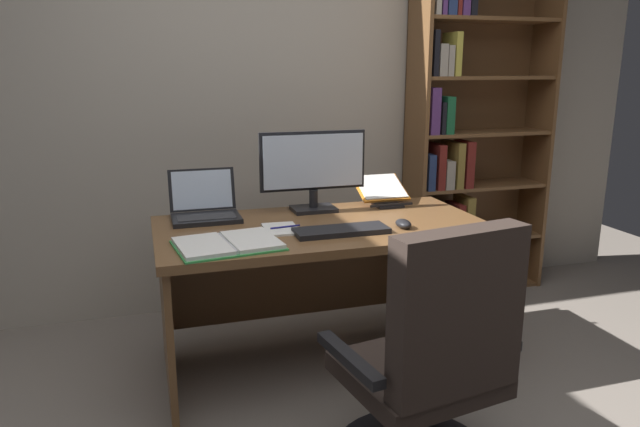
{
  "coord_description": "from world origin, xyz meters",
  "views": [
    {
      "loc": [
        -0.72,
        -1.65,
        1.46
      ],
      "look_at": [
        0.04,
        0.83,
        0.81
      ],
      "focal_mm": 32.87,
      "sensor_mm": 36.0,
      "label": 1
    }
  ],
  "objects_px": {
    "reading_stand_with_book": "(382,191)",
    "notepad": "(281,229)",
    "computer_mouse": "(403,224)",
    "bookshelf": "(463,138)",
    "open_binder": "(228,244)",
    "desk": "(318,261)",
    "office_chair": "(431,377)",
    "laptop": "(205,209)",
    "keyboard": "(341,231)",
    "monitor": "(313,170)",
    "pen": "(285,227)"
  },
  "relations": [
    {
      "from": "desk",
      "to": "bookshelf",
      "type": "height_order",
      "value": "bookshelf"
    },
    {
      "from": "laptop",
      "to": "computer_mouse",
      "type": "distance_m",
      "value": 0.96
    },
    {
      "from": "computer_mouse",
      "to": "notepad",
      "type": "bearing_deg",
      "value": 166.74
    },
    {
      "from": "reading_stand_with_book",
      "to": "open_binder",
      "type": "relative_size",
      "value": 0.61
    },
    {
      "from": "computer_mouse",
      "to": "pen",
      "type": "xyz_separation_m",
      "value": [
        -0.52,
        0.13,
        -0.01
      ]
    },
    {
      "from": "office_chair",
      "to": "laptop",
      "type": "xyz_separation_m",
      "value": [
        -0.63,
        1.16,
        0.38
      ]
    },
    {
      "from": "laptop",
      "to": "notepad",
      "type": "bearing_deg",
      "value": -45.74
    },
    {
      "from": "pen",
      "to": "bookshelf",
      "type": "bearing_deg",
      "value": 31.0
    },
    {
      "from": "laptop",
      "to": "keyboard",
      "type": "height_order",
      "value": "laptop"
    },
    {
      "from": "desk",
      "to": "pen",
      "type": "distance_m",
      "value": 0.31
    },
    {
      "from": "office_chair",
      "to": "monitor",
      "type": "distance_m",
      "value": 1.28
    },
    {
      "from": "office_chair",
      "to": "keyboard",
      "type": "relative_size",
      "value": 2.32
    },
    {
      "from": "keyboard",
      "to": "computer_mouse",
      "type": "relative_size",
      "value": 4.04
    },
    {
      "from": "keyboard",
      "to": "reading_stand_with_book",
      "type": "xyz_separation_m",
      "value": [
        0.4,
        0.5,
        0.06
      ]
    },
    {
      "from": "office_chair",
      "to": "bookshelf",
      "type": "bearing_deg",
      "value": 48.08
    },
    {
      "from": "monitor",
      "to": "keyboard",
      "type": "xyz_separation_m",
      "value": [
        -0.0,
        -0.44,
        -0.2
      ]
    },
    {
      "from": "pen",
      "to": "notepad",
      "type": "bearing_deg",
      "value": 180.0
    },
    {
      "from": "office_chair",
      "to": "desk",
      "type": "bearing_deg",
      "value": 87.69
    },
    {
      "from": "notepad",
      "to": "bookshelf",
      "type": "bearing_deg",
      "value": 30.64
    },
    {
      "from": "desk",
      "to": "monitor",
      "type": "xyz_separation_m",
      "value": [
        0.03,
        0.2,
        0.41
      ]
    },
    {
      "from": "keyboard",
      "to": "pen",
      "type": "bearing_deg",
      "value": 150.21
    },
    {
      "from": "monitor",
      "to": "notepad",
      "type": "distance_m",
      "value": 0.45
    },
    {
      "from": "computer_mouse",
      "to": "reading_stand_with_book",
      "type": "relative_size",
      "value": 0.37
    },
    {
      "from": "computer_mouse",
      "to": "notepad",
      "type": "distance_m",
      "value": 0.56
    },
    {
      "from": "reading_stand_with_book",
      "to": "notepad",
      "type": "height_order",
      "value": "reading_stand_with_book"
    },
    {
      "from": "office_chair",
      "to": "reading_stand_with_book",
      "type": "distance_m",
      "value": 1.32
    },
    {
      "from": "computer_mouse",
      "to": "keyboard",
      "type": "bearing_deg",
      "value": 180.0
    },
    {
      "from": "office_chair",
      "to": "open_binder",
      "type": "xyz_separation_m",
      "value": [
        -0.59,
        0.67,
        0.34
      ]
    },
    {
      "from": "reading_stand_with_book",
      "to": "notepad",
      "type": "distance_m",
      "value": 0.75
    },
    {
      "from": "keyboard",
      "to": "pen",
      "type": "relative_size",
      "value": 3.0
    },
    {
      "from": "laptop",
      "to": "pen",
      "type": "xyz_separation_m",
      "value": [
        0.32,
        -0.31,
        -0.04
      ]
    },
    {
      "from": "computer_mouse",
      "to": "bookshelf",
      "type": "bearing_deg",
      "value": 48.18
    },
    {
      "from": "pen",
      "to": "desk",
      "type": "bearing_deg",
      "value": 31.6
    },
    {
      "from": "reading_stand_with_book",
      "to": "open_binder",
      "type": "distance_m",
      "value": 1.07
    },
    {
      "from": "desk",
      "to": "open_binder",
      "type": "relative_size",
      "value": 3.39
    },
    {
      "from": "desk",
      "to": "keyboard",
      "type": "distance_m",
      "value": 0.33
    },
    {
      "from": "laptop",
      "to": "computer_mouse",
      "type": "height_order",
      "value": "laptop"
    },
    {
      "from": "bookshelf",
      "to": "keyboard",
      "type": "xyz_separation_m",
      "value": [
        -1.16,
        -0.96,
        -0.26
      ]
    },
    {
      "from": "open_binder",
      "to": "office_chair",
      "type": "bearing_deg",
      "value": -55.74
    },
    {
      "from": "monitor",
      "to": "pen",
      "type": "relative_size",
      "value": 3.91
    },
    {
      "from": "monitor",
      "to": "keyboard",
      "type": "distance_m",
      "value": 0.48
    },
    {
      "from": "computer_mouse",
      "to": "notepad",
      "type": "xyz_separation_m",
      "value": [
        -0.54,
        0.13,
        -0.02
      ]
    },
    {
      "from": "bookshelf",
      "to": "monitor",
      "type": "xyz_separation_m",
      "value": [
        -1.16,
        -0.52,
        -0.06
      ]
    },
    {
      "from": "notepad",
      "to": "pen",
      "type": "distance_m",
      "value": 0.02
    },
    {
      "from": "monitor",
      "to": "open_binder",
      "type": "relative_size",
      "value": 1.21
    },
    {
      "from": "open_binder",
      "to": "notepad",
      "type": "relative_size",
      "value": 2.16
    },
    {
      "from": "office_chair",
      "to": "computer_mouse",
      "type": "height_order",
      "value": "office_chair"
    },
    {
      "from": "notepad",
      "to": "keyboard",
      "type": "bearing_deg",
      "value": -27.73
    },
    {
      "from": "office_chair",
      "to": "notepad",
      "type": "relative_size",
      "value": 4.63
    },
    {
      "from": "monitor",
      "to": "pen",
      "type": "xyz_separation_m",
      "value": [
        -0.22,
        -0.31,
        -0.2
      ]
    }
  ]
}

